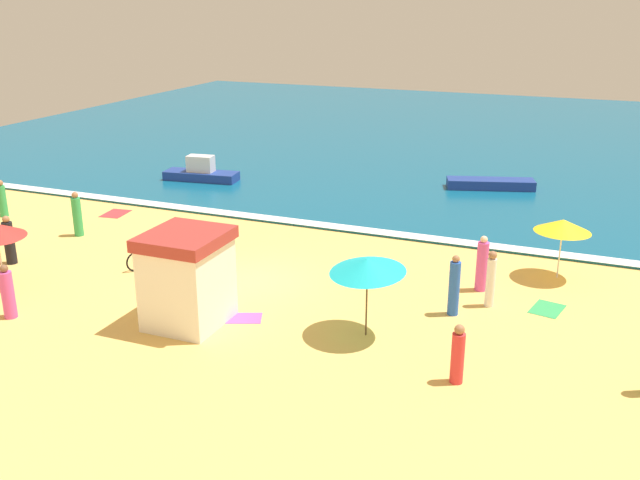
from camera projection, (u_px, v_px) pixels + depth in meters
The scene contains 20 objects.
ground_plane at pixel (250, 281), 23.78m from camera, with size 60.00×60.00×0.00m, color #EDBC60.
ocean_water at pixel (440, 135), 48.28m from camera, with size 60.00×44.00×0.10m, color #0F567A.
wave_breaker_foam at pixel (320, 224), 29.26m from camera, with size 57.00×0.70×0.01m, color white.
lifeguard_cabana at pixel (187, 278), 20.30m from camera, with size 2.16×2.37×2.77m.
beach_umbrella_2 at pixel (367, 265), 19.31m from camera, with size 2.89×2.90×2.39m.
beach_umbrella_4 at pixel (563, 226), 23.45m from camera, with size 2.55×2.55×2.07m.
parked_bicycle at pixel (150, 257), 24.85m from camera, with size 0.95×1.61×0.76m.
beachgoer_0 at pixel (2, 199), 30.45m from camera, with size 0.39×0.39×1.61m.
beachgoer_3 at pixel (77, 215), 27.98m from camera, with size 0.38×0.38×1.79m.
beachgoer_4 at pixel (458, 355), 17.32m from camera, with size 0.44×0.44×1.57m.
beachgoer_5 at pixel (454, 287), 21.00m from camera, with size 0.38×0.38×1.88m.
beachgoer_7 at pixel (491, 279), 21.57m from camera, with size 0.40×0.40×1.80m.
beachgoer_8 at pixel (482, 265), 22.75m from camera, with size 0.43×0.43×1.86m.
beachgoer_9 at pixel (8, 293), 20.84m from camera, with size 0.53×0.53×1.67m.
beachgoer_10 at pixel (9, 241), 25.06m from camera, with size 0.46×0.46×1.77m.
beach_towel_0 at pixel (232, 318), 21.01m from camera, with size 1.91×1.37×0.01m.
beach_towel_1 at pixel (116, 214), 31.05m from camera, with size 1.09×1.40×0.01m.
beach_towel_2 at pixel (547, 309), 21.63m from camera, with size 1.08×1.34×0.01m.
small_boat_0 at pixel (201, 172), 36.15m from camera, with size 3.90×1.67×1.27m.
small_boat_1 at pixel (490, 184), 34.65m from camera, with size 4.32×2.28×0.47m.
Camera 1 is at (10.47, -19.52, 9.08)m, focal length 39.84 mm.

